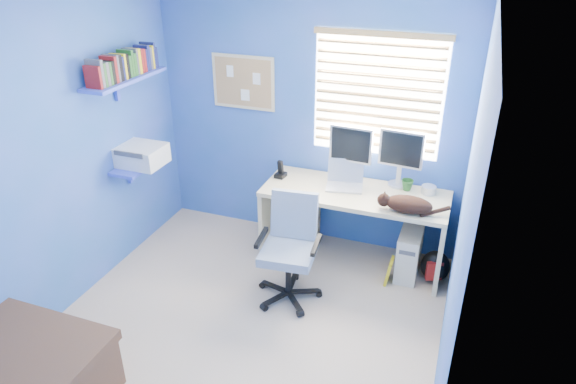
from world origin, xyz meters
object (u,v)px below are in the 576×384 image
(cat, at_px, (409,204))
(tower_pc, at_px, (409,252))
(laptop, at_px, (345,177))
(desk, at_px, (353,227))
(office_chair, at_px, (290,261))

(cat, xyz_separation_m, tower_pc, (0.04, 0.18, -0.59))
(laptop, bearing_deg, desk, -32.53)
(desk, height_order, office_chair, office_chair)
(cat, height_order, office_chair, office_chair)
(tower_pc, bearing_deg, desk, 176.90)
(laptop, xyz_separation_m, cat, (0.62, -0.26, -0.04))
(cat, relative_size, office_chair, 0.43)
(cat, bearing_deg, laptop, 153.54)
(laptop, relative_size, tower_pc, 0.73)
(cat, bearing_deg, tower_pc, 74.31)
(desk, xyz_separation_m, laptop, (-0.12, 0.05, 0.48))
(desk, relative_size, tower_pc, 3.71)
(laptop, distance_m, tower_pc, 0.91)
(laptop, bearing_deg, tower_pc, -17.33)
(cat, bearing_deg, office_chair, -154.73)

